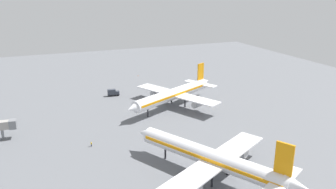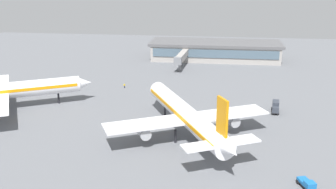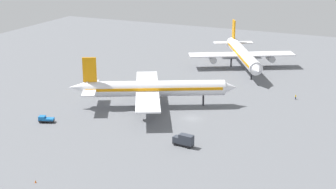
{
  "view_description": "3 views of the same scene",
  "coord_description": "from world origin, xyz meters",
  "px_view_note": "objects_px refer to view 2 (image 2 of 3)",
  "views": [
    {
      "loc": [
        135.21,
        -39.04,
        50.74
      ],
      "look_at": [
        3.61,
        13.7,
        5.42
      ],
      "focal_mm": 36.14,
      "sensor_mm": 36.0,
      "label": 1
    },
    {
      "loc": [
        -2.42,
        110.5,
        41.39
      ],
      "look_at": [
        12.35,
        -3.02,
        5.1
      ],
      "focal_mm": 42.49,
      "sensor_mm": 36.0,
      "label": 2
    },
    {
      "loc": [
        -134.35,
        -52.52,
        54.31
      ],
      "look_at": [
        5.62,
        10.51,
        4.53
      ],
      "focal_mm": 54.66,
      "sensor_mm": 36.0,
      "label": 3
    }
  ],
  "objects_px": {
    "airplane_at_gate": "(186,115)",
    "ground_crew_worker": "(124,86)",
    "catering_truck": "(276,107)",
    "pushback_tractor": "(307,184)",
    "airplane_taxiing": "(2,91)"
  },
  "relations": [
    {
      "from": "airplane_at_gate",
      "to": "ground_crew_worker",
      "type": "bearing_deg",
      "value": 5.55
    },
    {
      "from": "catering_truck",
      "to": "ground_crew_worker",
      "type": "distance_m",
      "value": 54.7
    },
    {
      "from": "airplane_at_gate",
      "to": "catering_truck",
      "type": "bearing_deg",
      "value": -76.76
    },
    {
      "from": "pushback_tractor",
      "to": "airplane_at_gate",
      "type": "bearing_deg",
      "value": -149.28
    },
    {
      "from": "pushback_tractor",
      "to": "ground_crew_worker",
      "type": "xyz_separation_m",
      "value": [
        51.85,
        -63.13,
        -0.12
      ]
    },
    {
      "from": "airplane_at_gate",
      "to": "airplane_taxiing",
      "type": "xyz_separation_m",
      "value": [
        57.23,
        -12.9,
        0.05
      ]
    },
    {
      "from": "airplane_at_gate",
      "to": "ground_crew_worker",
      "type": "distance_m",
      "value": 48.44
    },
    {
      "from": "ground_crew_worker",
      "to": "catering_truck",
      "type": "bearing_deg",
      "value": 38.71
    },
    {
      "from": "pushback_tractor",
      "to": "ground_crew_worker",
      "type": "bearing_deg",
      "value": -158.95
    },
    {
      "from": "airplane_taxiing",
      "to": "ground_crew_worker",
      "type": "relative_size",
      "value": 29.67
    },
    {
      "from": "airplane_at_gate",
      "to": "ground_crew_worker",
      "type": "relative_size",
      "value": 29.76
    },
    {
      "from": "airplane_at_gate",
      "to": "pushback_tractor",
      "type": "relative_size",
      "value": 10.41
    },
    {
      "from": "ground_crew_worker",
      "to": "pushback_tractor",
      "type": "bearing_deg",
      "value": 8.68
    },
    {
      "from": "catering_truck",
      "to": "ground_crew_worker",
      "type": "xyz_separation_m",
      "value": [
        51.21,
        -19.22,
        -0.85
      ]
    },
    {
      "from": "airplane_taxiing",
      "to": "catering_truck",
      "type": "height_order",
      "value": "airplane_taxiing"
    }
  ]
}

